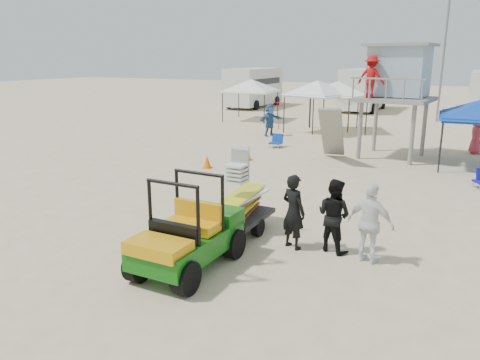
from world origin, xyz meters
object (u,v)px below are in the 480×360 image
at_px(surf_trailer, 239,202).
at_px(man_left, 293,212).
at_px(utility_cart, 186,228).
at_px(lifeguard_tower, 395,75).

height_order(surf_trailer, man_left, surf_trailer).
distance_m(utility_cart, lifeguard_tower, 13.69).
height_order(utility_cart, surf_trailer, utility_cart).
xyz_separation_m(man_left, lifeguard_tower, (0.14, 11.31, 2.59)).
xyz_separation_m(surf_trailer, man_left, (1.51, -0.30, 0.08)).
bearing_deg(surf_trailer, utility_cart, -90.18).
bearing_deg(surf_trailer, man_left, -11.21).
bearing_deg(man_left, utility_cart, 75.00).
bearing_deg(man_left, surf_trailer, 10.58).
distance_m(surf_trailer, lifeguard_tower, 11.45).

